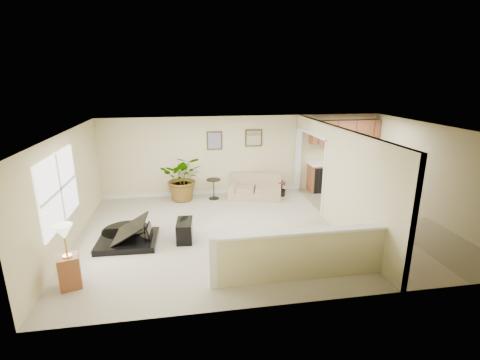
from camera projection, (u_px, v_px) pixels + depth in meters
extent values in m
plane|color=#B4AB8C|center=(265.00, 229.00, 8.70)|extent=(9.00, 9.00, 0.00)
cube|color=#CEC18C|center=(244.00, 155.00, 11.18)|extent=(9.00, 0.04, 2.50)
cube|color=#CEC18C|center=(310.00, 234.00, 5.50)|extent=(9.00, 0.04, 2.50)
cube|color=#CEC18C|center=(67.00, 191.00, 7.64)|extent=(0.04, 6.00, 2.50)
cube|color=#CEC18C|center=(434.00, 173.00, 9.05)|extent=(0.04, 6.00, 2.50)
cube|color=white|center=(267.00, 129.00, 7.99)|extent=(9.00, 6.00, 0.04)
cube|color=tan|center=(381.00, 221.00, 9.19)|extent=(2.70, 6.00, 0.01)
cube|color=#CEC18C|center=(360.00, 193.00, 7.49)|extent=(0.12, 3.60, 2.50)
cube|color=#CEC18C|center=(313.00, 126.00, 10.01)|extent=(0.12, 2.35, 0.40)
cube|color=#CEC18C|center=(302.00, 256.00, 6.41)|extent=(3.30, 0.12, 0.95)
cube|color=silver|center=(304.00, 232.00, 6.27)|extent=(3.40, 0.22, 0.05)
cube|color=silver|center=(213.00, 262.00, 6.14)|extent=(0.14, 0.14, 1.00)
cube|color=white|center=(59.00, 189.00, 7.11)|extent=(0.05, 2.15, 1.45)
cube|color=#3E2C16|center=(215.00, 141.00, 10.87)|extent=(0.48, 0.03, 0.58)
cube|color=#8D596D|center=(215.00, 141.00, 10.85)|extent=(0.40, 0.01, 0.50)
cube|color=#3E2C16|center=(254.00, 138.00, 11.05)|extent=(0.55, 0.03, 0.55)
cube|color=silver|center=(254.00, 138.00, 11.03)|extent=(0.46, 0.01, 0.46)
cube|color=brown|center=(342.00, 177.00, 11.64)|extent=(2.30, 0.60, 0.90)
cube|color=white|center=(344.00, 163.00, 11.51)|extent=(2.36, 0.65, 0.04)
cube|color=black|center=(320.00, 178.00, 11.52)|extent=(0.60, 0.60, 0.84)
cube|color=brown|center=(345.00, 132.00, 11.33)|extent=(2.30, 0.35, 0.75)
cube|color=black|center=(125.00, 215.00, 7.74)|extent=(1.35, 1.17, 0.27)
cylinder|color=black|center=(123.00, 208.00, 8.19)|extent=(1.12, 1.12, 0.27)
cube|color=silver|center=(161.00, 215.00, 7.87)|extent=(0.23, 0.91, 0.02)
cube|color=black|center=(121.00, 204.00, 7.74)|extent=(1.07, 1.07, 0.61)
cube|color=black|center=(185.00, 230.00, 8.06)|extent=(0.40, 0.72, 0.46)
cube|color=tan|center=(255.00, 190.00, 10.96)|extent=(1.81, 1.32, 0.45)
cube|color=tan|center=(253.00, 173.00, 11.16)|extent=(1.61, 0.65, 0.47)
cube|color=tan|center=(233.00, 182.00, 10.76)|extent=(0.44, 0.93, 0.17)
cube|color=tan|center=(277.00, 180.00, 10.98)|extent=(0.44, 0.93, 0.17)
cylinder|color=black|center=(214.00, 198.00, 10.87)|extent=(0.32, 0.32, 0.03)
cylinder|color=black|center=(214.00, 189.00, 10.78)|extent=(0.03, 0.03, 0.62)
cylinder|color=black|center=(214.00, 180.00, 10.70)|extent=(0.44, 0.44, 0.03)
cylinder|color=black|center=(184.00, 195.00, 10.73)|extent=(0.41, 0.41, 0.29)
imported|color=#204C16|center=(183.00, 178.00, 10.57)|extent=(1.43, 1.28, 1.43)
cylinder|color=black|center=(281.00, 193.00, 11.13)|extent=(0.26, 0.26, 0.18)
imported|color=#204C16|center=(281.00, 188.00, 11.09)|extent=(0.33, 0.33, 0.50)
cube|color=brown|center=(70.00, 272.00, 6.21)|extent=(0.44, 0.44, 0.61)
cylinder|color=#C48941|center=(67.00, 256.00, 6.13)|extent=(0.16, 0.16, 0.02)
cylinder|color=#C48941|center=(66.00, 245.00, 6.07)|extent=(0.03, 0.03, 0.41)
cone|color=#F8F1CB|center=(63.00, 232.00, 6.00)|extent=(0.32, 0.32, 0.26)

